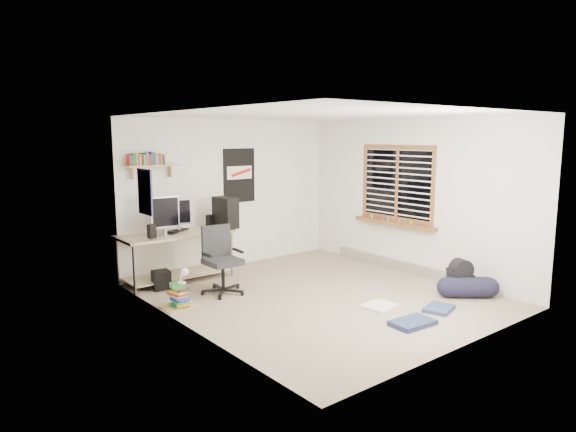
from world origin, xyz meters
TOP-DOWN VIEW (x-y plane):
  - floor at (0.00, 0.00)m, footprint 4.00×4.50m
  - ceiling at (0.00, 0.00)m, footprint 4.00×4.50m
  - back_wall at (0.00, 2.25)m, footprint 4.00×0.01m
  - left_wall at (-2.00, 0.00)m, footprint 0.01×4.50m
  - right_wall at (2.00, 0.00)m, footprint 0.01×4.50m
  - desk at (-1.21, 1.95)m, footprint 1.88×1.29m
  - monitor_left at (-1.44, 1.80)m, footprint 0.44×0.14m
  - monitor_right at (-1.15, 1.95)m, footprint 0.37×0.18m
  - pc_tower at (-0.45, 1.73)m, footprint 0.23×0.46m
  - keyboard at (-1.21, 1.90)m, footprint 0.42×0.28m
  - speaker_left at (-1.73, 1.64)m, footprint 0.11×0.11m
  - speaker_right at (-0.61, 1.94)m, footprint 0.11×0.11m
  - office_chair at (-0.99, 0.95)m, footprint 0.68×0.68m
  - wall_shelf at (-1.45, 2.14)m, footprint 0.80×0.22m
  - poster_back_wall at (0.15, 2.23)m, footprint 0.62×0.03m
  - poster_left_wall at (-1.99, 1.20)m, footprint 0.02×0.42m
  - window at (1.95, 0.30)m, footprint 0.10×1.50m
  - baseboard_heater at (1.96, 0.30)m, footprint 0.08×2.50m
  - backpack at (1.56, -1.22)m, footprint 0.38×0.35m
  - duffel_bag at (1.57, -1.33)m, footprint 0.41×0.41m
  - tshirt at (0.29, -0.85)m, footprint 0.45×0.40m
  - jeans_a at (0.12, -1.52)m, footprint 0.55×0.37m
  - jeans_b at (0.80, -1.41)m, footprint 0.48×0.41m
  - book_stack at (-1.75, 0.77)m, footprint 0.53×0.49m
  - desk_lamp at (-1.73, 0.75)m, footprint 0.17×0.22m
  - subwoofer at (-1.59, 1.69)m, footprint 0.28×0.28m

SIDE VIEW (x-z plane):
  - floor at x=0.00m, z-range -0.01..0.00m
  - tshirt at x=0.29m, z-range 0.00..0.04m
  - jeans_b at x=0.80m, z-range 0.00..0.05m
  - jeans_a at x=0.12m, z-range 0.00..0.06m
  - baseboard_heater at x=1.96m, z-range 0.00..0.18m
  - duffel_bag at x=1.57m, z-range -0.15..0.43m
  - subwoofer at x=-1.59m, z-range 0.00..0.28m
  - book_stack at x=-1.75m, z-range 0.01..0.29m
  - backpack at x=1.56m, z-range -0.01..0.41m
  - desk at x=-1.21m, z-range -0.03..0.76m
  - desk_lamp at x=-1.73m, z-range 0.29..0.47m
  - office_chair at x=-0.99m, z-range 0.01..0.97m
  - keyboard at x=-1.21m, z-range 0.79..0.81m
  - speaker_right at x=-0.61m, z-range 0.79..0.98m
  - speaker_left at x=-1.73m, z-range 0.79..0.98m
  - monitor_right at x=-1.15m, z-range 0.79..1.19m
  - monitor_left at x=-1.44m, z-range 0.79..1.26m
  - pc_tower at x=-0.45m, z-range 0.79..1.27m
  - back_wall at x=0.00m, z-range 0.00..2.50m
  - left_wall at x=-2.00m, z-range 0.00..2.50m
  - right_wall at x=2.00m, z-range 0.00..2.50m
  - window at x=1.95m, z-range 0.82..2.08m
  - poster_left_wall at x=-1.99m, z-range 1.20..1.80m
  - poster_back_wall at x=0.15m, z-range 1.09..2.01m
  - wall_shelf at x=-1.45m, z-range 1.66..1.90m
  - ceiling at x=0.00m, z-range 2.50..2.51m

